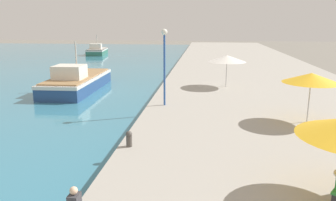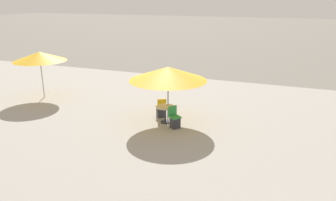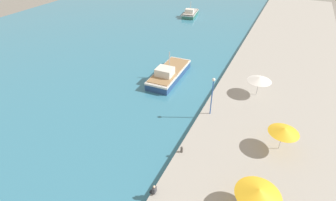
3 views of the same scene
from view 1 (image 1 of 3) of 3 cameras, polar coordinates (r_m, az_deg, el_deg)
name	(u,v)px [view 1 (image 1 of 3)]	position (r m, az deg, el deg)	size (l,w,h in m)	color
quay_promenade	(245,69)	(38.43, 13.29, 5.29)	(16.00, 90.00, 0.65)	#A39E93
fishing_boat_near	(77,81)	(28.14, -15.57, 3.29)	(3.49, 9.23, 4.01)	navy
fishing_boat_mid	(97,51)	(59.06, -12.25, 8.49)	(3.70, 6.78, 3.37)	#33705B
cafe_umbrella_white	(311,78)	(17.63, 23.68, 3.63)	(2.78, 2.78, 2.51)	#B7B7B7
cafe_umbrella_striped	(227,59)	(25.80, 10.23, 7.20)	(2.94, 2.94, 2.46)	#B7B7B7
mooring_bollard	(129,138)	(13.46, -6.79, -6.55)	(0.26, 0.26, 0.65)	#4C4742
lamppost	(164,54)	(19.48, -0.63, 8.07)	(0.36, 0.36, 4.56)	#28519E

